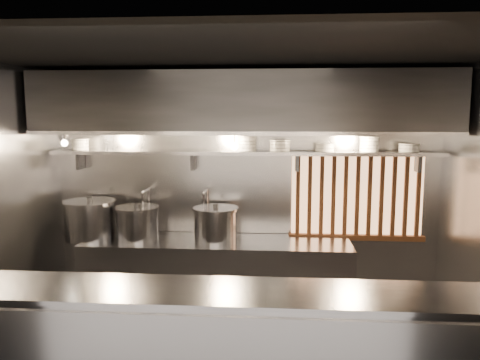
# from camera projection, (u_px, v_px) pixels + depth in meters

# --- Properties ---
(ceiling) EXTENTS (4.50, 4.50, 0.00)m
(ceiling) POSITION_uv_depth(u_px,v_px,m) (234.00, 54.00, 3.86)
(ceiling) COLOR black
(ceiling) RESTS_ON wall_back
(wall_back) EXTENTS (4.50, 0.00, 4.50)m
(wall_back) POSITION_uv_depth(u_px,v_px,m) (245.00, 192.00, 5.54)
(wall_back) COLOR gray
(wall_back) RESTS_ON floor
(cooking_bench) EXTENTS (3.00, 0.70, 0.90)m
(cooking_bench) POSITION_uv_depth(u_px,v_px,m) (217.00, 279.00, 5.32)
(cooking_bench) COLOR #9F9FA4
(cooking_bench) RESTS_ON floor
(bowl_shelf) EXTENTS (4.40, 0.34, 0.04)m
(bowl_shelf) POSITION_uv_depth(u_px,v_px,m) (244.00, 153.00, 5.29)
(bowl_shelf) COLOR #9F9FA4
(bowl_shelf) RESTS_ON wall_back
(exhaust_hood) EXTENTS (4.40, 0.81, 0.65)m
(exhaust_hood) POSITION_uv_depth(u_px,v_px,m) (243.00, 104.00, 5.00)
(exhaust_hood) COLOR #2D2D30
(exhaust_hood) RESTS_ON ceiling
(wood_screen) EXTENTS (1.56, 0.09, 1.04)m
(wood_screen) POSITION_uv_depth(u_px,v_px,m) (357.00, 196.00, 5.40)
(wood_screen) COLOR #E5A167
(wood_screen) RESTS_ON wall_back
(faucet_left) EXTENTS (0.04, 0.30, 0.50)m
(faucet_left) POSITION_uv_depth(u_px,v_px,m) (147.00, 200.00, 5.50)
(faucet_left) COLOR silver
(faucet_left) RESTS_ON wall_back
(faucet_right) EXTENTS (0.04, 0.30, 0.50)m
(faucet_right) POSITION_uv_depth(u_px,v_px,m) (206.00, 201.00, 5.45)
(faucet_right) COLOR silver
(faucet_right) RESTS_ON wall_back
(heat_lamp) EXTENTS (0.25, 0.35, 0.20)m
(heat_lamp) POSITION_uv_depth(u_px,v_px,m) (62.00, 138.00, 4.94)
(heat_lamp) COLOR #9F9FA4
(heat_lamp) RESTS_ON exhaust_hood
(pendant_bulb) EXTENTS (0.09, 0.09, 0.19)m
(pendant_bulb) POSITION_uv_depth(u_px,v_px,m) (234.00, 146.00, 5.17)
(pendant_bulb) COLOR #2D2D30
(pendant_bulb) RESTS_ON exhaust_hood
(stock_pot_left) EXTENTS (0.66, 0.66, 0.48)m
(stock_pot_left) POSITION_uv_depth(u_px,v_px,m) (90.00, 219.00, 5.34)
(stock_pot_left) COLOR #9F9FA4
(stock_pot_left) RESTS_ON cooking_bench
(stock_pot_mid) EXTENTS (0.52, 0.52, 0.42)m
(stock_pot_mid) POSITION_uv_depth(u_px,v_px,m) (137.00, 223.00, 5.29)
(stock_pot_mid) COLOR #9F9FA4
(stock_pot_mid) RESTS_ON cooking_bench
(stock_pot_right) EXTENTS (0.54, 0.54, 0.42)m
(stock_pot_right) POSITION_uv_depth(u_px,v_px,m) (216.00, 224.00, 5.25)
(stock_pot_right) COLOR #9F9FA4
(stock_pot_right) RESTS_ON cooking_bench
(bowl_stack_0) EXTENTS (0.21, 0.21, 0.13)m
(bowl_stack_0) POSITION_uv_depth(u_px,v_px,m) (80.00, 144.00, 5.42)
(bowl_stack_0) COLOR white
(bowl_stack_0) RESTS_ON bowl_shelf
(bowl_stack_1) EXTENTS (0.21, 0.21, 0.17)m
(bowl_stack_1) POSITION_uv_depth(u_px,v_px,m) (247.00, 143.00, 5.28)
(bowl_stack_1) COLOR white
(bowl_stack_1) RESTS_ON bowl_shelf
(bowl_stack_2) EXTENTS (0.24, 0.24, 0.13)m
(bowl_stack_2) POSITION_uv_depth(u_px,v_px,m) (280.00, 145.00, 5.25)
(bowl_stack_2) COLOR white
(bowl_stack_2) RESTS_ON bowl_shelf
(bowl_stack_3) EXTENTS (0.23, 0.23, 0.09)m
(bowl_stack_3) POSITION_uv_depth(u_px,v_px,m) (325.00, 147.00, 5.22)
(bowl_stack_3) COLOR white
(bowl_stack_3) RESTS_ON bowl_shelf
(bowl_stack_4) EXTENTS (0.22, 0.22, 0.17)m
(bowl_stack_4) POSITION_uv_depth(u_px,v_px,m) (369.00, 144.00, 5.18)
(bowl_stack_4) COLOR white
(bowl_stack_4) RESTS_ON bowl_shelf
(bowl_stack_5) EXTENTS (0.24, 0.24, 0.09)m
(bowl_stack_5) POSITION_uv_depth(u_px,v_px,m) (409.00, 148.00, 5.15)
(bowl_stack_5) COLOR white
(bowl_stack_5) RESTS_ON bowl_shelf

